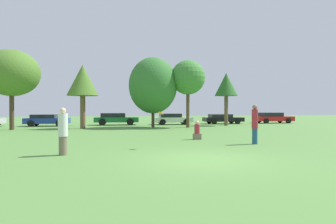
{
  "coord_description": "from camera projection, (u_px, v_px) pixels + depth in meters",
  "views": [
    {
      "loc": [
        -3.18,
        -8.92,
        1.67
      ],
      "look_at": [
        -0.42,
        3.49,
        1.54
      ],
      "focal_mm": 30.6,
      "sensor_mm": 36.0,
      "label": 1
    }
  ],
  "objects": [
    {
      "name": "ground_plane",
      "position": [
        203.0,
        160.0,
        9.41
      ],
      "size": [
        120.0,
        120.0,
        0.0
      ],
      "primitive_type": "plane",
      "color": "#54843D"
    },
    {
      "name": "person_thrower",
      "position": [
        63.0,
        131.0,
        10.34
      ],
      "size": [
        0.34,
        0.34,
        1.71
      ],
      "rotation": [
        0.0,
        0.0,
        0.17
      ],
      "color": "#726651",
      "rests_on": "ground"
    },
    {
      "name": "person_catcher",
      "position": [
        255.0,
        124.0,
        13.61
      ],
      "size": [
        0.29,
        0.29,
        1.88
      ],
      "rotation": [
        0.0,
        0.0,
        -2.97
      ],
      "color": "navy",
      "rests_on": "ground"
    },
    {
      "name": "frisbee",
      "position": [
        161.0,
        113.0,
        12.17
      ],
      "size": [
        0.26,
        0.24,
        0.16
      ],
      "color": "orange"
    },
    {
      "name": "bystander_sitting",
      "position": [
        197.0,
        132.0,
        15.7
      ],
      "size": [
        0.4,
        0.33,
        1.03
      ],
      "color": "#726651",
      "rests_on": "ground"
    },
    {
      "name": "tree_0",
      "position": [
        12.0,
        73.0,
        22.92
      ],
      "size": [
        4.36,
        4.36,
        6.43
      ],
      "color": "#473323",
      "rests_on": "ground"
    },
    {
      "name": "tree_1",
      "position": [
        83.0,
        81.0,
        24.34
      ],
      "size": [
        2.64,
        2.64,
        5.46
      ],
      "color": "brown",
      "rests_on": "ground"
    },
    {
      "name": "tree_2",
      "position": [
        153.0,
        86.0,
        26.01
      ],
      "size": [
        4.39,
        4.39,
        6.37
      ],
      "color": "#473323",
      "rests_on": "ground"
    },
    {
      "name": "tree_3",
      "position": [
        188.0,
        78.0,
        25.92
      ],
      "size": [
        3.12,
        3.12,
        6.1
      ],
      "color": "brown",
      "rests_on": "ground"
    },
    {
      "name": "tree_4",
      "position": [
        226.0,
        85.0,
        28.93
      ],
      "size": [
        2.3,
        2.3,
        5.32
      ],
      "color": "brown",
      "rests_on": "ground"
    },
    {
      "name": "parked_car_blue",
      "position": [
        47.0,
        120.0,
        28.04
      ],
      "size": [
        4.19,
        2.16,
        1.14
      ],
      "rotation": [
        0.0,
        0.0,
        -0.05
      ],
      "color": "#1E389E",
      "rests_on": "ground"
    },
    {
      "name": "parked_car_green",
      "position": [
        116.0,
        119.0,
        30.04
      ],
      "size": [
        4.62,
        2.21,
        1.25
      ],
      "rotation": [
        0.0,
        0.0,
        -0.05
      ],
      "color": "#196633",
      "rests_on": "ground"
    },
    {
      "name": "parked_car_white",
      "position": [
        172.0,
        119.0,
        30.84
      ],
      "size": [
        4.17,
        2.05,
        1.19
      ],
      "rotation": [
        0.0,
        0.0,
        -0.05
      ],
      "color": "silver",
      "rests_on": "ground"
    },
    {
      "name": "parked_car_black",
      "position": [
        222.0,
        119.0,
        32.5
      ],
      "size": [
        4.49,
        2.17,
        1.09
      ],
      "rotation": [
        0.0,
        0.0,
        -0.05
      ],
      "color": "black",
      "rests_on": "ground"
    },
    {
      "name": "parked_car_red",
      "position": [
        273.0,
        118.0,
        34.07
      ],
      "size": [
        4.6,
        2.19,
        1.25
      ],
      "rotation": [
        0.0,
        0.0,
        -0.05
      ],
      "color": "red",
      "rests_on": "ground"
    }
  ]
}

